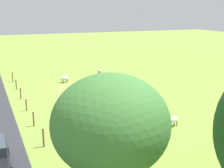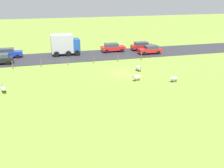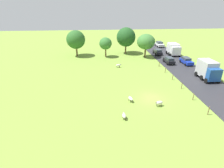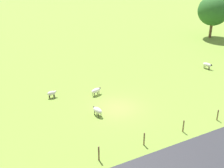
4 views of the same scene
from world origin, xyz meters
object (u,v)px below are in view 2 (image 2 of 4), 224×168
object	(u,v)px
sheep_1	(174,78)
car_5	(113,47)
car_3	(142,46)
truck_1	(65,44)
car_0	(8,53)
sheep_0	(138,67)
car_2	(0,59)
sheep_2	(3,88)
sheep_3	(137,77)
car_1	(150,49)

from	to	relation	value
sheep_1	car_5	size ratio (longest dim) A/B	0.24
car_3	truck_1	bearing A→B (deg)	90.56
truck_1	car_0	size ratio (longest dim) A/B	1.13
car_3	sheep_0	bearing A→B (deg)	156.47
car_2	sheep_2	bearing A→B (deg)	-171.96
sheep_2	car_5	bearing A→B (deg)	-45.69
sheep_1	sheep_2	xyz separation A→B (m)	(1.65, 20.22, 0.04)
sheep_3	car_1	world-z (taller)	car_1
sheep_0	sheep_3	xyz separation A→B (m)	(-3.91, 1.69, -0.03)
sheep_3	truck_1	xyz separation A→B (m)	(16.56, 7.36, 1.43)
car_1	car_2	world-z (taller)	car_2
car_1	car_2	size ratio (longest dim) A/B	1.04
sheep_2	car_3	bearing A→B (deg)	-54.18
car_2	car_5	bearing A→B (deg)	-78.39
car_1	car_2	distance (m)	25.17
car_1	car_3	xyz separation A→B (m)	(3.28, 0.21, 0.03)
car_2	sheep_0	bearing A→B (deg)	-115.02
sheep_2	sheep_3	size ratio (longest dim) A/B	1.04
car_3	car_5	size ratio (longest dim) A/B	1.00
sheep_2	car_2	bearing A→B (deg)	8.04
sheep_0	car_0	size ratio (longest dim) A/B	0.29
truck_1	car_5	world-z (taller)	truck_1
car_1	car_0	bearing A→B (deg)	81.56
sheep_1	car_1	size ratio (longest dim) A/B	0.25
car_0	car_3	distance (m)	24.13
sheep_2	car_0	distance (m)	17.05
sheep_3	truck_1	distance (m)	18.17
sheep_0	car_3	bearing A→B (deg)	-23.53
truck_1	car_5	xyz separation A→B (m)	(0.34, -8.79, -1.09)
car_0	car_3	size ratio (longest dim) A/B	0.99
sheep_1	car_1	distance (m)	15.38
sheep_1	sheep_3	bearing A→B (deg)	69.35
sheep_0	car_3	distance (m)	13.95
sheep_2	sheep_3	xyz separation A→B (m)	(-0.01, -15.87, -0.02)
sheep_0	car_1	distance (m)	11.13
sheep_1	car_3	distance (m)	18.57
truck_1	car_3	distance (m)	14.66
car_5	car_1	bearing A→B (deg)	-119.95
sheep_0	car_1	size ratio (longest dim) A/B	0.31
sheep_1	sheep_2	distance (m)	20.29
sheep_0	car_0	world-z (taller)	car_0
car_2	sheep_1	bearing A→B (deg)	-123.52
sheep_3	sheep_1	bearing A→B (deg)	-110.65
car_0	car_3	world-z (taller)	car_0
truck_1	car_2	world-z (taller)	truck_1
car_1	sheep_0	bearing A→B (deg)	148.72
truck_1	car_0	distance (m)	9.58
sheep_0	car_3	xyz separation A→B (m)	(12.79, -5.57, 0.31)
car_3	sheep_1	bearing A→B (deg)	171.00
sheep_0	car_2	world-z (taller)	car_2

